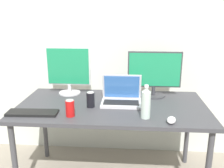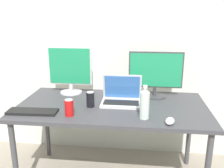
# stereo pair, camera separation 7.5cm
# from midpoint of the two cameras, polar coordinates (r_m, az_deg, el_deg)

# --- Properties ---
(wall_back) EXTENTS (7.00, 0.08, 2.60)m
(wall_back) POSITION_cam_midpoint_polar(r_m,az_deg,el_deg) (2.55, 0.17, 11.96)
(wall_back) COLOR silver
(wall_back) RESTS_ON ground
(work_desk) EXTENTS (1.57, 0.81, 0.74)m
(work_desk) POSITION_cam_midpoint_polar(r_m,az_deg,el_deg) (2.12, -1.01, -6.29)
(work_desk) COLOR #424247
(work_desk) RESTS_ON ground
(monitor_left) EXTENTS (0.41, 0.20, 0.44)m
(monitor_left) POSITION_cam_midpoint_polar(r_m,az_deg,el_deg) (2.36, -10.81, 3.21)
(monitor_left) COLOR silver
(monitor_left) RESTS_ON work_desk
(monitor_center) EXTENTS (0.48, 0.21, 0.41)m
(monitor_center) POSITION_cam_midpoint_polar(r_m,az_deg,el_deg) (2.27, 8.73, 2.49)
(monitor_center) COLOR #38383D
(monitor_center) RESTS_ON work_desk
(laptop_silver) EXTENTS (0.33, 0.23, 0.24)m
(laptop_silver) POSITION_cam_midpoint_polar(r_m,az_deg,el_deg) (2.12, 1.15, -2.93)
(laptop_silver) COLOR silver
(laptop_silver) RESTS_ON work_desk
(keyboard_main) EXTENTS (0.39, 0.14, 0.02)m
(keyboard_main) POSITION_cam_midpoint_polar(r_m,az_deg,el_deg) (2.01, -18.76, -6.25)
(keyboard_main) COLOR black
(keyboard_main) RESTS_ON work_desk
(mouse_by_keyboard) EXTENTS (0.09, 0.12, 0.04)m
(mouse_by_keyboard) POSITION_cam_midpoint_polar(r_m,az_deg,el_deg) (1.81, 12.25, -8.05)
(mouse_by_keyboard) COLOR silver
(mouse_by_keyboard) RESTS_ON work_desk
(water_bottle) EXTENTS (0.07, 0.07, 0.25)m
(water_bottle) POSITION_cam_midpoint_polar(r_m,az_deg,el_deg) (1.82, 6.58, -4.35)
(water_bottle) COLOR silver
(water_bottle) RESTS_ON work_desk
(soda_can_near_keyboard) EXTENTS (0.07, 0.07, 0.13)m
(soda_can_near_keyboard) POSITION_cam_midpoint_polar(r_m,az_deg,el_deg) (2.04, -5.98, -3.58)
(soda_can_near_keyboard) COLOR black
(soda_can_near_keyboard) RESTS_ON work_desk
(soda_can_by_laptop) EXTENTS (0.07, 0.07, 0.13)m
(soda_can_by_laptop) POSITION_cam_midpoint_polar(r_m,az_deg,el_deg) (1.88, -10.70, -5.46)
(soda_can_by_laptop) COLOR red
(soda_can_by_laptop) RESTS_ON work_desk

